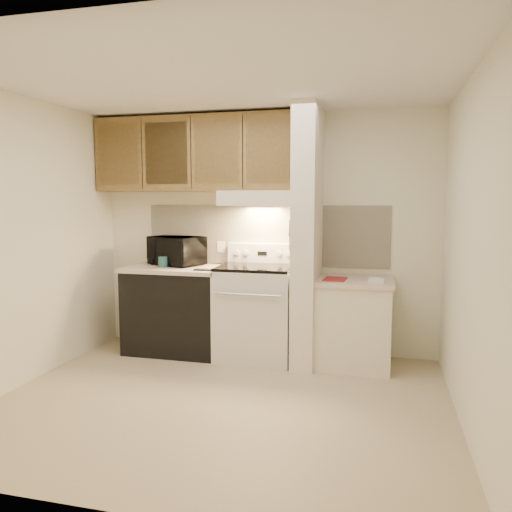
% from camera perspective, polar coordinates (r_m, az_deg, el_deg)
% --- Properties ---
extents(floor, '(3.60, 3.60, 0.00)m').
position_cam_1_polar(floor, '(4.18, -3.94, -16.24)').
color(floor, '#C0AC8A').
rests_on(floor, ground).
extents(ceiling, '(3.60, 3.60, 0.00)m').
position_cam_1_polar(ceiling, '(3.96, -4.24, 19.42)').
color(ceiling, white).
rests_on(ceiling, wall_back).
extents(wall_back, '(3.60, 2.50, 0.02)m').
position_cam_1_polar(wall_back, '(5.31, 0.98, 2.57)').
color(wall_back, white).
rests_on(wall_back, floor).
extents(wall_left, '(0.02, 3.00, 2.50)m').
position_cam_1_polar(wall_left, '(4.75, -25.18, 1.48)').
color(wall_left, white).
rests_on(wall_left, floor).
extents(wall_right, '(0.02, 3.00, 2.50)m').
position_cam_1_polar(wall_right, '(3.73, 23.22, 0.36)').
color(wall_right, white).
rests_on(wall_right, floor).
extents(backsplash, '(2.60, 0.02, 0.63)m').
position_cam_1_polar(backsplash, '(5.30, 0.95, 2.40)').
color(backsplash, white).
rests_on(backsplash, wall_back).
extents(range_body, '(0.76, 0.65, 0.92)m').
position_cam_1_polar(range_body, '(5.10, 0.07, -6.59)').
color(range_body, silver).
rests_on(range_body, floor).
extents(oven_window, '(0.50, 0.01, 0.30)m').
position_cam_1_polar(oven_window, '(4.79, -0.86, -6.95)').
color(oven_window, black).
rests_on(oven_window, range_body).
extents(oven_handle, '(0.65, 0.02, 0.02)m').
position_cam_1_polar(oven_handle, '(4.71, -0.98, -4.45)').
color(oven_handle, silver).
rests_on(oven_handle, range_body).
extents(cooktop, '(0.74, 0.64, 0.03)m').
position_cam_1_polar(cooktop, '(5.01, 0.07, -1.29)').
color(cooktop, black).
rests_on(cooktop, range_body).
extents(range_backguard, '(0.76, 0.08, 0.20)m').
position_cam_1_polar(range_backguard, '(5.27, 0.83, 0.36)').
color(range_backguard, silver).
rests_on(range_backguard, range_body).
extents(range_display, '(0.10, 0.01, 0.04)m').
position_cam_1_polar(range_display, '(5.23, 0.72, 0.31)').
color(range_display, black).
rests_on(range_display, range_backguard).
extents(range_knob_left_outer, '(0.05, 0.02, 0.05)m').
position_cam_1_polar(range_knob_left_outer, '(5.30, -2.23, 0.38)').
color(range_knob_left_outer, silver).
rests_on(range_knob_left_outer, range_backguard).
extents(range_knob_left_inner, '(0.05, 0.02, 0.05)m').
position_cam_1_polar(range_knob_left_inner, '(5.27, -1.19, 0.36)').
color(range_knob_left_inner, silver).
rests_on(range_knob_left_inner, range_backguard).
extents(range_knob_right_inner, '(0.05, 0.02, 0.05)m').
position_cam_1_polar(range_knob_right_inner, '(5.19, 2.65, 0.25)').
color(range_knob_right_inner, silver).
rests_on(range_knob_right_inner, range_backguard).
extents(range_knob_right_outer, '(0.05, 0.02, 0.05)m').
position_cam_1_polar(range_knob_right_outer, '(5.17, 3.73, 0.22)').
color(range_knob_right_outer, silver).
rests_on(range_knob_right_outer, range_backguard).
extents(dishwasher_front, '(1.00, 0.63, 0.87)m').
position_cam_1_polar(dishwasher_front, '(5.39, -9.07, -6.22)').
color(dishwasher_front, black).
rests_on(dishwasher_front, floor).
extents(left_countertop, '(1.04, 0.67, 0.04)m').
position_cam_1_polar(left_countertop, '(5.31, -9.16, -1.43)').
color(left_countertop, beige).
rests_on(left_countertop, dishwasher_front).
extents(spoon_rest, '(0.23, 0.07, 0.02)m').
position_cam_1_polar(spoon_rest, '(4.97, -5.83, -1.59)').
color(spoon_rest, black).
rests_on(spoon_rest, left_countertop).
extents(teal_jar, '(0.11, 0.11, 0.11)m').
position_cam_1_polar(teal_jar, '(5.31, -10.57, -0.63)').
color(teal_jar, '#295B5F').
rests_on(teal_jar, left_countertop).
extents(outlet, '(0.08, 0.01, 0.12)m').
position_cam_1_polar(outlet, '(5.43, -4.02, 1.05)').
color(outlet, silver).
rests_on(outlet, backsplash).
extents(microwave, '(0.65, 0.55, 0.31)m').
position_cam_1_polar(microwave, '(5.44, -9.09, 0.60)').
color(microwave, black).
rests_on(microwave, left_countertop).
extents(partition_pillar, '(0.22, 0.70, 2.50)m').
position_cam_1_polar(partition_pillar, '(4.88, 5.89, 2.18)').
color(partition_pillar, white).
rests_on(partition_pillar, floor).
extents(pillar_trim, '(0.01, 0.70, 0.04)m').
position_cam_1_polar(pillar_trim, '(4.89, 4.55, 2.79)').
color(pillar_trim, olive).
rests_on(pillar_trim, partition_pillar).
extents(knife_strip, '(0.02, 0.42, 0.04)m').
position_cam_1_polar(knife_strip, '(4.84, 4.38, 2.99)').
color(knife_strip, black).
rests_on(knife_strip, partition_pillar).
extents(knife_blade_a, '(0.01, 0.03, 0.16)m').
position_cam_1_polar(knife_blade_a, '(4.69, 3.88, 1.66)').
color(knife_blade_a, silver).
rests_on(knife_blade_a, knife_strip).
extents(knife_handle_a, '(0.02, 0.02, 0.10)m').
position_cam_1_polar(knife_handle_a, '(4.70, 3.94, 3.50)').
color(knife_handle_a, black).
rests_on(knife_handle_a, knife_strip).
extents(knife_blade_b, '(0.01, 0.04, 0.18)m').
position_cam_1_polar(knife_blade_b, '(4.78, 4.09, 1.63)').
color(knife_blade_b, silver).
rests_on(knife_blade_b, knife_strip).
extents(knife_handle_b, '(0.02, 0.02, 0.10)m').
position_cam_1_polar(knife_handle_b, '(4.76, 4.09, 3.54)').
color(knife_handle_b, black).
rests_on(knife_handle_b, knife_strip).
extents(knife_blade_c, '(0.01, 0.04, 0.20)m').
position_cam_1_polar(knife_blade_c, '(4.86, 4.25, 1.59)').
color(knife_blade_c, silver).
rests_on(knife_blade_c, knife_strip).
extents(knife_handle_c, '(0.02, 0.02, 0.10)m').
position_cam_1_polar(knife_handle_c, '(4.85, 4.26, 3.59)').
color(knife_handle_c, black).
rests_on(knife_handle_c, knife_strip).
extents(knife_blade_d, '(0.01, 0.04, 0.16)m').
position_cam_1_polar(knife_blade_d, '(4.93, 4.39, 1.89)').
color(knife_blade_d, silver).
rests_on(knife_blade_d, knife_strip).
extents(knife_handle_d, '(0.02, 0.02, 0.10)m').
position_cam_1_polar(knife_handle_d, '(4.93, 4.42, 3.64)').
color(knife_handle_d, black).
rests_on(knife_handle_d, knife_strip).
extents(knife_blade_e, '(0.01, 0.04, 0.18)m').
position_cam_1_polar(knife_blade_e, '(5.01, 4.56, 1.85)').
color(knife_blade_e, silver).
rests_on(knife_blade_e, knife_strip).
extents(knife_handle_e, '(0.02, 0.02, 0.10)m').
position_cam_1_polar(knife_handle_e, '(4.99, 4.55, 3.67)').
color(knife_handle_e, black).
rests_on(knife_handle_e, knife_strip).
extents(oven_mitt, '(0.03, 0.09, 0.22)m').
position_cam_1_polar(oven_mitt, '(5.07, 4.68, 1.45)').
color(oven_mitt, slate).
rests_on(oven_mitt, partition_pillar).
extents(right_cab_base, '(0.70, 0.60, 0.81)m').
position_cam_1_polar(right_cab_base, '(4.97, 11.08, -7.72)').
color(right_cab_base, silver).
rests_on(right_cab_base, floor).
extents(right_countertop, '(0.74, 0.64, 0.04)m').
position_cam_1_polar(right_countertop, '(4.88, 11.19, -2.87)').
color(right_countertop, beige).
rests_on(right_countertop, right_cab_base).
extents(red_folder, '(0.22, 0.29, 0.01)m').
position_cam_1_polar(red_folder, '(4.83, 9.03, -2.62)').
color(red_folder, '#A8262D').
rests_on(red_folder, right_countertop).
extents(white_box, '(0.15, 0.11, 0.04)m').
position_cam_1_polar(white_box, '(4.77, 13.61, -2.67)').
color(white_box, white).
rests_on(white_box, right_countertop).
extents(range_hood, '(0.78, 0.44, 0.15)m').
position_cam_1_polar(range_hood, '(5.09, 0.42, 6.62)').
color(range_hood, silver).
rests_on(range_hood, upper_cabinets).
extents(hood_lip, '(0.78, 0.04, 0.06)m').
position_cam_1_polar(hood_lip, '(4.88, -0.17, 6.10)').
color(hood_lip, silver).
rests_on(hood_lip, range_hood).
extents(upper_cabinets, '(2.18, 0.33, 0.77)m').
position_cam_1_polar(upper_cabinets, '(5.36, -6.80, 11.50)').
color(upper_cabinets, olive).
rests_on(upper_cabinets, wall_back).
extents(cab_door_a, '(0.46, 0.01, 0.63)m').
position_cam_1_polar(cab_door_a, '(5.56, -15.45, 11.13)').
color(cab_door_a, olive).
rests_on(cab_door_a, upper_cabinets).
extents(cab_gap_a, '(0.01, 0.01, 0.73)m').
position_cam_1_polar(cab_gap_a, '(5.43, -12.90, 11.31)').
color(cab_gap_a, black).
rests_on(cab_gap_a, upper_cabinets).
extents(cab_door_b, '(0.46, 0.01, 0.63)m').
position_cam_1_polar(cab_door_b, '(5.31, -10.23, 11.48)').
color(cab_door_b, olive).
rests_on(cab_door_b, upper_cabinets).
extents(cab_gap_b, '(0.01, 0.01, 0.73)m').
position_cam_1_polar(cab_gap_b, '(5.21, -7.44, 11.63)').
color(cab_gap_b, black).
rests_on(cab_gap_b, upper_cabinets).
extents(cab_door_c, '(0.46, 0.01, 0.63)m').
position_cam_1_polar(cab_door_c, '(5.11, -4.54, 11.76)').
color(cab_door_c, olive).
rests_on(cab_door_c, upper_cabinets).
extents(cab_gap_c, '(0.01, 0.01, 0.73)m').
position_cam_1_polar(cab_gap_c, '(5.03, -1.53, 11.86)').
color(cab_gap_c, black).
rests_on(cab_gap_c, upper_cabinets).
extents(cab_door_d, '(0.46, 0.01, 0.63)m').
position_cam_1_polar(cab_door_d, '(4.97, 1.56, 11.93)').
color(cab_door_d, olive).
rests_on(cab_door_d, upper_cabinets).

